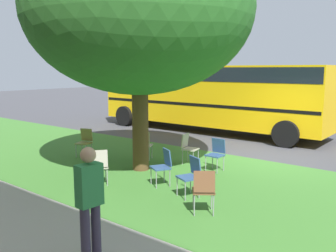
# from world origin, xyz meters

# --- Properties ---
(ground) EXTENTS (80.00, 80.00, 0.00)m
(ground) POSITION_xyz_m (0.00, 0.00, 0.00)
(ground) COLOR #424247
(grass_verge) EXTENTS (48.00, 6.00, 0.01)m
(grass_verge) POSITION_xyz_m (0.00, 3.20, 0.00)
(grass_verge) COLOR #3D752D
(grass_verge) RESTS_ON ground
(street_tree) EXTENTS (5.93, 5.93, 6.45)m
(street_tree) POSITION_xyz_m (2.19, 3.28, 4.25)
(street_tree) COLOR brown
(street_tree) RESTS_ON ground
(chair_0) EXTENTS (0.58, 0.58, 0.88)m
(chair_0) POSITION_xyz_m (2.02, 4.93, 0.52)
(chair_0) COLOR #ADA393
(chair_0) RESTS_ON ground
(chair_1) EXTENTS (0.56, 0.57, 0.88)m
(chair_1) POSITION_xyz_m (0.84, 3.97, 0.52)
(chair_1) COLOR #335184
(chair_1) RESTS_ON ground
(chair_2) EXTENTS (0.58, 0.58, 0.88)m
(chair_2) POSITION_xyz_m (-0.88, 4.86, 0.52)
(chair_2) COLOR brown
(chair_2) RESTS_ON ground
(chair_3) EXTENTS (0.56, 0.56, 0.88)m
(chair_3) POSITION_xyz_m (2.84, 2.43, 0.52)
(chair_3) COLOR #ADA393
(chair_3) RESTS_ON ground
(chair_4) EXTENTS (0.49, 0.48, 0.88)m
(chair_4) POSITION_xyz_m (1.54, 1.94, 0.52)
(chair_4) COLOR #ADA393
(chair_4) RESTS_ON ground
(chair_5) EXTENTS (0.55, 0.55, 0.88)m
(chair_5) POSITION_xyz_m (-0.13, 4.21, 0.52)
(chair_5) COLOR #335184
(chair_5) RESTS_ON ground
(chair_6) EXTENTS (0.43, 0.43, 0.88)m
(chair_6) POSITION_xyz_m (0.51, 2.08, 0.52)
(chair_6) COLOR #335184
(chair_6) RESTS_ON ground
(chair_7) EXTENTS (0.53, 0.53, 0.88)m
(chair_7) POSITION_xyz_m (4.63, 3.23, 0.52)
(chair_7) COLOR olive
(chair_7) RESTS_ON ground
(school_bus) EXTENTS (10.40, 2.80, 2.88)m
(school_bus) POSITION_xyz_m (4.14, -3.29, 1.76)
(school_bus) COLOR yellow
(school_bus) RESTS_ON ground
(pedestrian_0) EXTENTS (0.23, 0.38, 1.69)m
(pedestrian_0) POSITION_xyz_m (-0.57, 7.33, 0.93)
(pedestrian_0) COLOR #3F3851
(pedestrian_0) RESTS_ON ground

